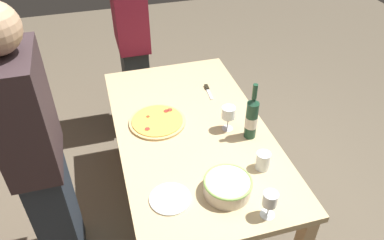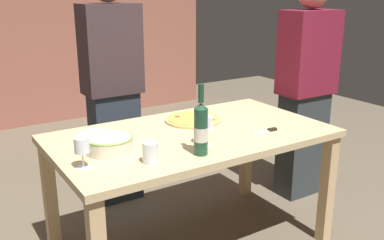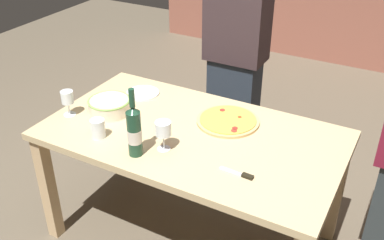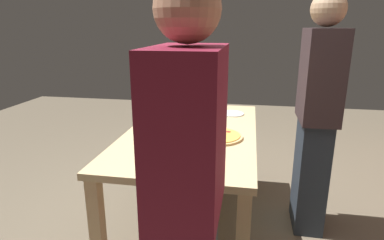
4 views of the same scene
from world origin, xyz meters
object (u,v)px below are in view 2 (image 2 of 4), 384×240
Objects in this scene: dining_table at (192,148)px; wine_glass_near_pizza at (206,124)px; side_plate at (96,134)px; person_guest_left at (113,89)px; person_host at (306,90)px; pizza at (193,120)px; cup_amber at (150,153)px; wine_bottle at (201,128)px; pizza_knife at (268,131)px; wine_glass_by_bottle at (82,147)px; serving_bowl at (109,143)px.

wine_glass_near_pizza reaches higher than dining_table.
side_plate is 0.12× the size of person_guest_left.
person_host is (1.12, 0.19, 0.17)m from dining_table.
pizza is 3.42× the size of cup_amber.
wine_bottle reaches higher than pizza_knife.
dining_table is 0.45m from pizza_knife.
dining_table is at bearing 0.00° from person_guest_left.
wine_glass_near_pizza reaches higher than wine_glass_by_bottle.
pizza is 1.00m from person_host.
pizza is 0.91m from wine_glass_by_bottle.
serving_bowl reaches higher than side_plate.
person_host is at bearing -2.31° from side_plate.
person_host is at bearing 21.53° from wine_bottle.
wine_bottle is 0.58m from wine_glass_by_bottle.
wine_glass_by_bottle is (-0.19, -0.13, 0.06)m from serving_bowl.
person_host is (1.53, 0.46, 0.02)m from cup_amber.
dining_table is at bearing 149.65° from pizza_knife.
wine_glass_near_pizza is at bearing -3.46° from wine_glass_by_bottle.
dining_table is 0.56m from side_plate.
pizza_knife is (0.26, -0.41, -0.00)m from pizza.
wine_glass_by_bottle reaches higher than pizza_knife.
wine_bottle reaches higher than side_plate.
cup_amber reaches higher than pizza.
pizza is at bearing 56.17° from dining_table.
pizza_knife is (0.43, -0.01, -0.11)m from wine_glass_near_pizza.
pizza reaches higher than dining_table.
cup_amber is 0.50× the size of side_plate.
wine_glass_by_bottle is (-0.83, -0.36, 0.09)m from pizza.
person_guest_left is at bearing 76.05° from cup_amber.
wine_bottle reaches higher than cup_amber.
cup_amber is 0.06× the size of person_host.
pizza is 0.73m from person_guest_left.
pizza is 0.62m from side_plate.
serving_bowl is 0.15× the size of person_guest_left.
pizza_knife is at bearing -58.14° from pizza.
pizza is at bearing 121.86° from pizza_knife.
wine_bottle is at bearing -133.82° from wine_glass_near_pizza.
person_host is (1.27, 0.50, -0.06)m from wine_bottle.
person_guest_left is (-0.25, 0.67, 0.10)m from pizza.
dining_table is 4.41× the size of wine_bottle.
person_guest_left is (0.36, 0.61, 0.10)m from side_plate.
wine_glass_by_bottle is at bearing -117.35° from side_plate.
person_host is at bearing 16.80° from cup_amber.
wine_bottle is at bearing -14.38° from wine_glass_by_bottle.
person_host reaches higher than pizza_knife.
person_host reaches higher than cup_amber.
cup_amber reaches higher than side_plate.
cup_amber is 0.80m from pizza_knife.
dining_table is 0.98× the size of person_host.
person_host is at bearing 9.44° from dining_table.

